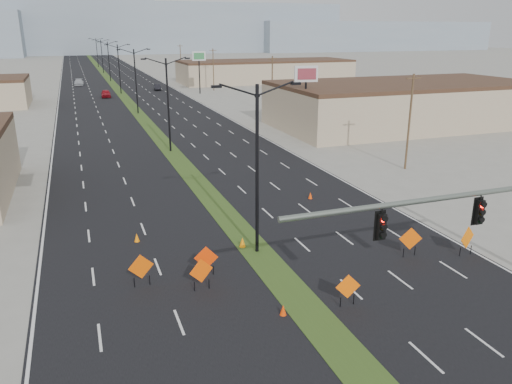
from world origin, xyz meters
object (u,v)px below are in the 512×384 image
object	(u,v)px
construction_sign_1	(201,272)
construction_sign_2	(206,259)
streetlight_5	(102,55)
pole_sign_east_near	(306,80)
streetlight_4	(109,60)
construction_sign_4	(410,240)
streetlight_6	(97,52)
streetlight_0	(257,165)
cone_1	(242,242)
construction_sign_0	(141,268)
construction_sign_3	(348,288)
car_left	(106,94)
cone_2	(310,196)
cone_0	(283,310)
streetlight_2	(136,79)
streetlight_1	(168,102)
construction_sign_5	(467,239)
car_mid	(157,87)
cone_3	(137,238)
car_far	(79,82)
pole_sign_east_far	(199,60)
signal_mast	(510,216)

from	to	relation	value
construction_sign_1	construction_sign_2	xyz separation A→B (m)	(0.63, 1.45, -0.02)
streetlight_5	pole_sign_east_near	size ratio (longest dim) A/B	1.15
streetlight_4	construction_sign_1	world-z (taller)	streetlight_4
streetlight_4	construction_sign_4	xyz separation A→B (m)	(8.26, -115.67, -4.33)
streetlight_6	streetlight_0	bearing A→B (deg)	-90.00
construction_sign_2	cone_1	size ratio (longest dim) A/B	2.57
construction_sign_0	construction_sign_3	size ratio (longest dim) A/B	1.08
streetlight_0	car_left	bearing A→B (deg)	92.48
construction_sign_4	construction_sign_2	bearing A→B (deg)	-171.81
streetlight_6	cone_2	world-z (taller)	streetlight_6
pole_sign_east_near	cone_0	bearing A→B (deg)	-105.06
construction_sign_3	cone_1	world-z (taller)	construction_sign_3
streetlight_2	construction_sign_3	distance (m)	63.51
streetlight_2	streetlight_1	bearing A→B (deg)	-90.00
streetlight_0	construction_sign_5	world-z (taller)	streetlight_0
car_mid	cone_3	world-z (taller)	car_mid
streetlight_0	streetlight_5	xyz separation A→B (m)	(0.00, 140.00, 0.00)
streetlight_5	construction_sign_0	bearing A→B (deg)	-92.87
streetlight_6	car_far	distance (m)	64.25
streetlight_6	construction_sign_0	size ratio (longest dim) A/B	5.55
streetlight_0	cone_3	world-z (taller)	streetlight_0
construction_sign_4	pole_sign_east_near	distance (m)	35.05
construction_sign_1	pole_sign_east_near	xyz separation A→B (m)	(21.39, 33.12, 6.04)
streetlight_4	pole_sign_east_far	world-z (taller)	streetlight_4
construction_sign_2	construction_sign_3	bearing A→B (deg)	-30.50
signal_mast	streetlight_2	size ratio (longest dim) A/B	1.63
construction_sign_3	streetlight_4	bearing A→B (deg)	99.09
car_mid	cone_1	xyz separation A→B (m)	(-8.91, -87.02, -0.31)
pole_sign_east_near	pole_sign_east_far	size ratio (longest dim) A/B	1.01
streetlight_1	cone_0	xyz separation A→B (m)	(-1.26, -35.05, -5.15)
cone_3	construction_sign_2	bearing A→B (deg)	-63.32
construction_sign_2	construction_sign_1	bearing A→B (deg)	-100.59
streetlight_2	construction_sign_2	world-z (taller)	streetlight_2
cone_0	pole_sign_east_far	size ratio (longest dim) A/B	0.06
construction_sign_5	construction_sign_3	bearing A→B (deg)	176.58
streetlight_2	construction_sign_4	xyz separation A→B (m)	(8.26, -59.67, -4.33)
streetlight_1	car_mid	xyz separation A→B (m)	(8.28, 59.92, -4.77)
construction_sign_1	car_left	bearing A→B (deg)	75.03
construction_sign_5	pole_sign_east_near	size ratio (longest dim) A/B	0.21
construction_sign_1	cone_1	xyz separation A→B (m)	(3.65, 4.32, -0.71)
car_left	car_mid	size ratio (longest dim) A/B	1.11
streetlight_0	construction_sign_2	bearing A→B (deg)	-151.69
streetlight_1	car_mid	distance (m)	60.68
streetlight_6	construction_sign_3	xyz separation A→B (m)	(2.00, -175.32, -4.43)
streetlight_2	streetlight_6	distance (m)	112.00
car_left	construction_sign_2	xyz separation A→B (m)	(-0.23, -80.74, 0.28)
construction_sign_2	construction_sign_3	distance (m)	7.78
cone_0	cone_3	size ratio (longest dim) A/B	0.95
streetlight_5	streetlight_4	bearing A→B (deg)	-90.00
car_mid	construction_sign_0	world-z (taller)	construction_sign_0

